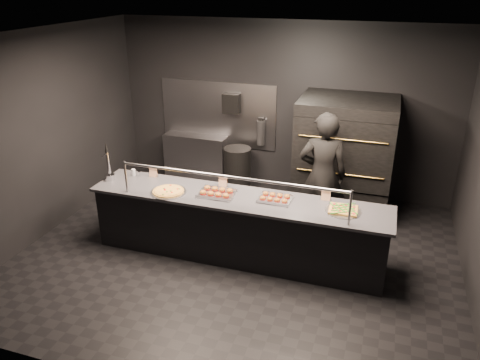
{
  "coord_description": "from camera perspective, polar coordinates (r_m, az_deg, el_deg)",
  "views": [
    {
      "loc": [
        1.78,
        -5.37,
        3.66
      ],
      "look_at": [
        -0.03,
        0.2,
        1.08
      ],
      "focal_mm": 35.0,
      "sensor_mm": 36.0,
      "label": 1
    }
  ],
  "objects": [
    {
      "name": "condiment_jar",
      "position": [
        7.1,
        -12.64,
        0.86
      ],
      "size": [
        0.15,
        0.06,
        0.1
      ],
      "color": "silver",
      "rests_on": "service_counter"
    },
    {
      "name": "worker",
      "position": [
        6.95,
        9.99,
        0.51
      ],
      "size": [
        0.77,
        0.57,
        1.92
      ],
      "primitive_type": "imported",
      "rotation": [
        0.0,
        0.0,
        3.31
      ],
      "color": "black",
      "rests_on": "ground"
    },
    {
      "name": "trash_bin",
      "position": [
        8.5,
        -0.34,
        1.28
      ],
      "size": [
        0.49,
        0.49,
        0.82
      ],
      "primitive_type": "cylinder",
      "color": "black",
      "rests_on": "ground"
    },
    {
      "name": "towel_dispenser",
      "position": [
        8.48,
        -1.04,
        9.32
      ],
      "size": [
        0.3,
        0.2,
        0.35
      ],
      "primitive_type": "cube",
      "color": "black",
      "rests_on": "room"
    },
    {
      "name": "fire_extinguisher",
      "position": [
        8.46,
        2.55,
        5.83
      ],
      "size": [
        0.14,
        0.14,
        0.51
      ],
      "color": "#B2B2B7",
      "rests_on": "room"
    },
    {
      "name": "square_pizza",
      "position": [
        6.05,
        12.47,
        -3.58
      ],
      "size": [
        0.45,
        0.45,
        0.05
      ],
      "color": "silver",
      "rests_on": "service_counter"
    },
    {
      "name": "service_counter",
      "position": [
        6.5,
        -0.31,
        -5.73
      ],
      "size": [
        4.1,
        0.78,
        1.37
      ],
      "color": "black",
      "rests_on": "ground"
    },
    {
      "name": "pizza_oven",
      "position": [
        7.77,
        12.6,
        2.88
      ],
      "size": [
        1.5,
        1.23,
        1.91
      ],
      "color": "black",
      "rests_on": "ground"
    },
    {
      "name": "prep_shelf",
      "position": [
        8.99,
        -5.36,
        2.72
      ],
      "size": [
        1.2,
        0.35,
        0.9
      ],
      "primitive_type": "cube",
      "color": "#99999E",
      "rests_on": "ground"
    },
    {
      "name": "slider_tray_a",
      "position": [
        6.35,
        -2.88,
        -1.54
      ],
      "size": [
        0.52,
        0.41,
        0.08
      ],
      "color": "silver",
      "rests_on": "service_counter"
    },
    {
      "name": "room",
      "position": [
        6.11,
        -0.4,
        2.99
      ],
      "size": [
        6.04,
        6.0,
        3.0
      ],
      "color": "black",
      "rests_on": "ground"
    },
    {
      "name": "tent_cards",
      "position": [
        6.55,
        -1.13,
        -0.27
      ],
      "size": [
        2.66,
        0.04,
        0.15
      ],
      "color": "white",
      "rests_on": "service_counter"
    },
    {
      "name": "slider_tray_b",
      "position": [
        6.21,
        4.28,
        -2.22
      ],
      "size": [
        0.45,
        0.34,
        0.07
      ],
      "color": "silver",
      "rests_on": "service_counter"
    },
    {
      "name": "round_pizza",
      "position": [
        6.49,
        -8.73,
        -1.38
      ],
      "size": [
        0.49,
        0.49,
        0.03
      ],
      "color": "silver",
      "rests_on": "service_counter"
    },
    {
      "name": "beer_tap",
      "position": [
        7.01,
        -15.7,
        1.25
      ],
      "size": [
        0.15,
        0.21,
        0.57
      ],
      "color": "silver",
      "rests_on": "service_counter"
    }
  ]
}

